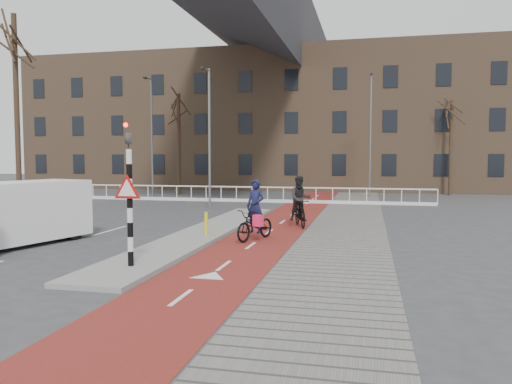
# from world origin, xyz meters

# --- Properties ---
(ground) EXTENTS (120.00, 120.00, 0.00)m
(ground) POSITION_xyz_m (0.00, 0.00, 0.00)
(ground) COLOR #38383A
(ground) RESTS_ON ground
(bike_lane) EXTENTS (2.50, 60.00, 0.01)m
(bike_lane) POSITION_xyz_m (1.50, 10.00, 0.01)
(bike_lane) COLOR maroon
(bike_lane) RESTS_ON ground
(sidewalk) EXTENTS (3.00, 60.00, 0.01)m
(sidewalk) POSITION_xyz_m (4.30, 10.00, 0.01)
(sidewalk) COLOR slate
(sidewalk) RESTS_ON ground
(curb_island) EXTENTS (1.80, 16.00, 0.12)m
(curb_island) POSITION_xyz_m (-0.70, 4.00, 0.06)
(curb_island) COLOR gray
(curb_island) RESTS_ON ground
(traffic_signal) EXTENTS (0.80, 0.80, 3.68)m
(traffic_signal) POSITION_xyz_m (-0.60, -2.02, 1.99)
(traffic_signal) COLOR black
(traffic_signal) RESTS_ON curb_island
(bollard) EXTENTS (0.12, 0.12, 0.82)m
(bollard) POSITION_xyz_m (-0.28, 2.92, 0.53)
(bollard) COLOR yellow
(bollard) RESTS_ON curb_island
(cyclist_near) EXTENTS (1.38, 2.10, 2.05)m
(cyclist_near) POSITION_xyz_m (1.41, 3.08, 0.70)
(cyclist_near) COLOR black
(cyclist_near) RESTS_ON bike_lane
(cyclist_far) EXTENTS (1.14, 1.99, 2.05)m
(cyclist_far) POSITION_xyz_m (2.45, 6.57, 0.86)
(cyclist_far) COLOR black
(cyclist_far) RESTS_ON bike_lane
(van) EXTENTS (2.98, 5.01, 2.02)m
(van) POSITION_xyz_m (-5.82, 0.45, 1.06)
(van) COLOR white
(van) RESTS_ON ground
(railing) EXTENTS (28.00, 0.10, 0.99)m
(railing) POSITION_xyz_m (-5.00, 17.00, 0.31)
(railing) COLOR silver
(railing) RESTS_ON ground
(townhouse_row) EXTENTS (46.00, 10.00, 15.90)m
(townhouse_row) POSITION_xyz_m (-3.00, 32.00, 7.81)
(townhouse_row) COLOR #7F6047
(townhouse_row) RESTS_ON ground
(tree_left) EXTENTS (0.25, 0.25, 9.53)m
(tree_left) POSITION_xyz_m (-11.26, 7.57, 4.77)
(tree_left) COLOR black
(tree_left) RESTS_ON ground
(tree_mid) EXTENTS (0.28, 0.28, 7.51)m
(tree_mid) POSITION_xyz_m (-8.86, 22.18, 3.76)
(tree_mid) COLOR black
(tree_mid) RESTS_ON ground
(tree_right) EXTENTS (0.23, 0.23, 6.96)m
(tree_right) POSITION_xyz_m (10.98, 25.94, 3.48)
(tree_right) COLOR black
(tree_right) RESTS_ON ground
(streetlight_near) EXTENTS (0.12, 0.12, 7.50)m
(streetlight_near) POSITION_xyz_m (-3.25, 12.40, 3.75)
(streetlight_near) COLOR slate
(streetlight_near) RESTS_ON ground
(streetlight_left) EXTENTS (0.12, 0.12, 8.44)m
(streetlight_left) POSITION_xyz_m (-10.12, 20.20, 4.22)
(streetlight_left) COLOR slate
(streetlight_left) RESTS_ON ground
(streetlight_right) EXTENTS (0.12, 0.12, 8.52)m
(streetlight_right) POSITION_xyz_m (5.18, 22.43, 4.26)
(streetlight_right) COLOR slate
(streetlight_right) RESTS_ON ground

